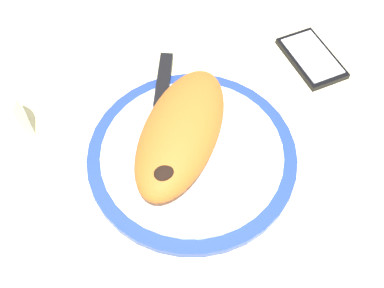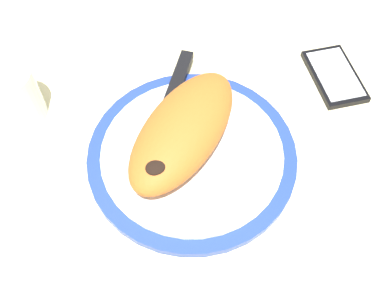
% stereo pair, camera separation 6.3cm
% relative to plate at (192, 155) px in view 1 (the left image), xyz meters
% --- Properties ---
extents(ground_plane, '(1.50, 1.50, 0.03)m').
position_rel_plate_xyz_m(ground_plane, '(0.00, 0.00, -0.02)').
color(ground_plane, beige).
extents(plate, '(0.30, 0.30, 0.02)m').
position_rel_plate_xyz_m(plate, '(0.00, 0.00, 0.00)').
color(plate, '#233D99').
rests_on(plate, ground_plane).
extents(calzone, '(0.23, 0.11, 0.06)m').
position_rel_plate_xyz_m(calzone, '(0.01, 0.02, 0.04)').
color(calzone, '#C16023').
rests_on(calzone, plate).
extents(fork, '(0.16, 0.04, 0.00)m').
position_rel_plate_xyz_m(fork, '(-0.01, -0.05, 0.01)').
color(fork, silver).
rests_on(fork, plate).
extents(knife, '(0.23, 0.07, 0.01)m').
position_rel_plate_xyz_m(knife, '(0.08, 0.07, 0.01)').
color(knife, silver).
rests_on(knife, plate).
extents(smartphone, '(0.14, 0.13, 0.01)m').
position_rel_plate_xyz_m(smartphone, '(0.24, -0.14, -0.00)').
color(smartphone, black).
rests_on(smartphone, ground_plane).
extents(water_glass, '(0.08, 0.08, 0.09)m').
position_rel_plate_xyz_m(water_glass, '(-0.05, 0.27, 0.03)').
color(water_glass, silver).
rests_on(water_glass, ground_plane).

